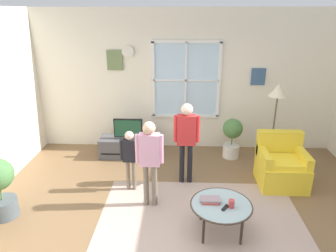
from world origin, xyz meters
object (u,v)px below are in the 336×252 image
at_px(television, 128,128).
at_px(book_stack, 210,200).
at_px(cup, 231,204).
at_px(person_red_shirt, 187,135).
at_px(remote_near_books, 225,208).
at_px(armchair, 281,166).
at_px(person_black_shirt, 130,154).
at_px(person_pink_shirt, 150,155).
at_px(coffee_table, 221,206).
at_px(potted_plant_by_window, 232,136).
at_px(tv_stand, 129,147).
at_px(floor_lamp, 277,99).

distance_m(television, book_stack, 2.63).
xyz_separation_m(cup, person_red_shirt, (-0.56, 1.33, 0.41)).
bearing_deg(remote_near_books, armchair, 50.53).
relative_size(person_black_shirt, person_pink_shirt, 0.77).
relative_size(armchair, person_red_shirt, 0.61).
height_order(cup, person_pink_shirt, person_pink_shirt).
relative_size(armchair, book_stack, 3.25).
relative_size(coffee_table, potted_plant_by_window, 1.00).
bearing_deg(television, person_pink_shirt, -70.44).
height_order(tv_stand, coffee_table, coffee_table).
bearing_deg(television, floor_lamp, -5.97).
relative_size(book_stack, remote_near_books, 1.91).
bearing_deg(person_black_shirt, television, 100.64).
relative_size(tv_stand, floor_lamp, 0.73).
height_order(person_black_shirt, potted_plant_by_window, person_black_shirt).
bearing_deg(floor_lamp, cup, -117.64).
distance_m(coffee_table, floor_lamp, 2.46).
distance_m(person_black_shirt, floor_lamp, 2.78).
height_order(television, floor_lamp, floor_lamp).
xyz_separation_m(armchair, person_red_shirt, (-1.62, -0.02, 0.56)).
height_order(coffee_table, remote_near_books, remote_near_books).
bearing_deg(tv_stand, person_red_shirt, -40.62).
relative_size(person_red_shirt, potted_plant_by_window, 1.74).
xyz_separation_m(person_black_shirt, person_red_shirt, (0.90, 0.27, 0.24)).
bearing_deg(person_pink_shirt, tv_stand, 109.53).
height_order(book_stack, person_red_shirt, person_red_shirt).
bearing_deg(person_red_shirt, television, 139.46).
distance_m(coffee_table, person_black_shirt, 1.70).
distance_m(remote_near_books, person_red_shirt, 1.51).
xyz_separation_m(book_stack, person_black_shirt, (-1.21, 0.95, 0.20)).
height_order(tv_stand, potted_plant_by_window, potted_plant_by_window).
distance_m(tv_stand, book_stack, 2.64).
height_order(person_pink_shirt, floor_lamp, floor_lamp).
height_order(book_stack, person_pink_shirt, person_pink_shirt).
xyz_separation_m(television, person_red_shirt, (1.14, -0.97, 0.28)).
height_order(tv_stand, armchair, armchair).
distance_m(book_stack, person_black_shirt, 1.55).
height_order(cup, floor_lamp, floor_lamp).
relative_size(television, person_pink_shirt, 0.42).
height_order(armchair, person_pink_shirt, person_pink_shirt).
xyz_separation_m(armchair, coffee_table, (-1.18, -1.30, 0.08)).
bearing_deg(person_black_shirt, remote_near_books, -38.08).
xyz_separation_m(tv_stand, potted_plant_by_window, (2.07, 0.04, 0.27)).
distance_m(cup, person_black_shirt, 1.82).
height_order(tv_stand, person_black_shirt, person_black_shirt).
relative_size(television, potted_plant_by_window, 0.70).
relative_size(armchair, person_black_shirt, 0.84).
xyz_separation_m(person_black_shirt, person_pink_shirt, (0.36, -0.42, 0.20)).
bearing_deg(remote_near_books, person_pink_shirt, 147.19).
distance_m(person_black_shirt, person_red_shirt, 0.97).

